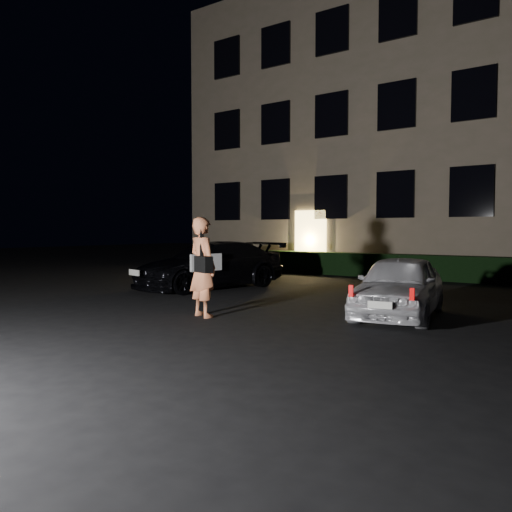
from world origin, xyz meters
The scene contains 6 objects.
ground centered at (0.00, 0.00, 0.00)m, with size 80.00×80.00×0.00m, color black.
building centered at (0.00, 14.99, 6.00)m, with size 20.00×8.11×12.00m.
hedge centered at (0.00, 10.50, 0.42)m, with size 15.00×0.70×0.85m, color black.
sedan centered at (-3.16, 4.29, 0.68)m, with size 2.99×5.04×1.37m.
hatch centered at (3.02, 2.80, 0.61)m, with size 1.98×3.75×1.22m.
man centered at (-0.12, 0.51, 0.99)m, with size 0.82×0.67×1.96m.
Camera 1 is at (6.36, -6.86, 1.71)m, focal length 35.00 mm.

